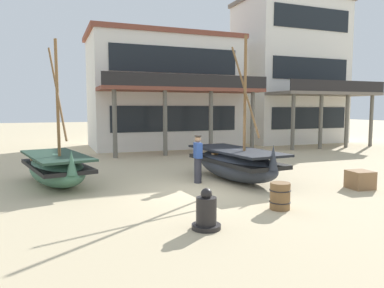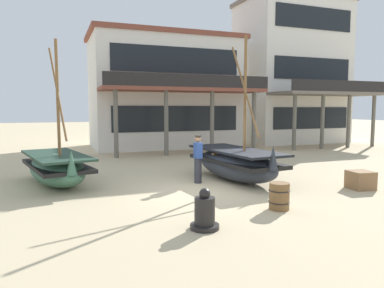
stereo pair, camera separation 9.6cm
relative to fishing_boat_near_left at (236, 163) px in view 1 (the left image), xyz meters
name	(u,v)px [view 1 (the left image)]	position (x,y,z in m)	size (l,w,h in m)	color
ground_plane	(203,190)	(-1.74, -1.10, -0.63)	(120.00, 120.00, 0.00)	#CCB78E
fishing_boat_near_left	(236,163)	(0.00, 0.00, 0.00)	(2.09, 4.53, 5.09)	#2D333D
fishing_boat_centre_large	(56,168)	(-6.09, 1.49, -0.04)	(2.45, 4.26, 4.83)	#427056
fisherman_by_hull	(198,159)	(-1.47, 0.04, 0.20)	(0.26, 0.37, 1.68)	#33333D
capstan_winch	(206,213)	(-3.13, -4.54, -0.28)	(0.64, 0.64, 0.90)	black
wooden_barrel	(280,196)	(-0.73, -3.82, -0.28)	(0.56, 0.56, 0.70)	brown
cargo_crate	(360,180)	(3.14, -2.71, -0.34)	(0.71, 0.71, 0.59)	olive
harbor_building_main	(164,92)	(1.04, 12.41, 3.10)	(10.03, 8.09, 7.44)	white
harbor_building_annex	(289,73)	(11.06, 12.20, 4.70)	(7.82, 8.19, 10.71)	white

